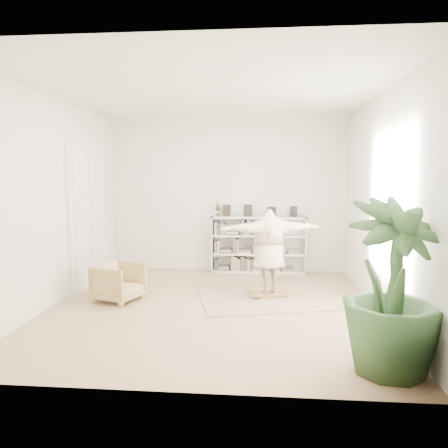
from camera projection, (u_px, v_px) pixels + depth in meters
The scene contains 9 objects.
floor at pixel (213, 307), 7.49m from camera, with size 6.00×6.00×0.00m, color #97744E.
room_shell at pixel (227, 120), 10.02m from camera, with size 6.00×6.00×6.00m.
doors at pixel (88, 217), 8.87m from camera, with size 0.09×1.78×2.92m.
bookshelf at pixel (258, 245), 10.14m from camera, with size 2.20×0.35×1.64m.
armchair at pixel (118, 282), 7.82m from camera, with size 0.73×0.75×0.68m, color tan.
rug at pixel (268, 297), 8.07m from camera, with size 2.50×2.00×0.02m, color #A18467.
rocker_board at pixel (268, 293), 8.06m from camera, with size 0.62×0.46×0.12m.
person at pixel (269, 249), 7.97m from camera, with size 1.90×0.52×1.55m, color beige.
houseplant at pixel (392, 287), 4.89m from camera, with size 1.12×1.12×2.00m, color #2E4E27.
Camera 1 is at (0.85, -7.24, 2.23)m, focal length 35.00 mm.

